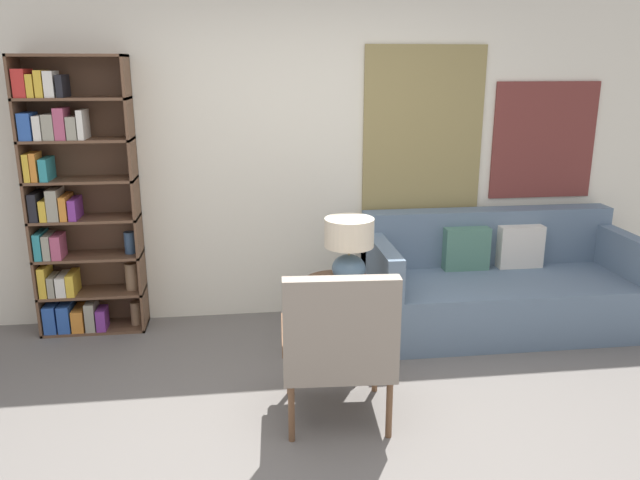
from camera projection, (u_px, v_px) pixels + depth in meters
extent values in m
plane|color=#66605B|center=(328.00, 453.00, 3.31)|extent=(14.00, 14.00, 0.00)
cube|color=silver|center=(292.00, 149.00, 4.88)|extent=(6.40, 0.06, 2.70)
cube|color=olive|center=(423.00, 133.00, 4.94)|extent=(0.96, 0.02, 1.35)
cube|color=brown|center=(544.00, 141.00, 5.08)|extent=(0.87, 0.02, 0.94)
cube|color=brown|center=(30.00, 201.00, 4.55)|extent=(0.02, 0.30, 2.06)
cube|color=brown|center=(136.00, 198.00, 4.65)|extent=(0.02, 0.30, 2.06)
cube|color=brown|center=(68.00, 55.00, 4.32)|extent=(0.77, 0.30, 0.02)
cube|color=brown|center=(97.00, 327.00, 4.88)|extent=(0.77, 0.30, 0.02)
cube|color=brown|center=(88.00, 195.00, 4.74)|extent=(0.77, 0.01, 2.06)
cube|color=brown|center=(93.00, 292.00, 4.80)|extent=(0.77, 0.30, 0.02)
cube|color=#2D56A8|center=(52.00, 317.00, 4.77)|extent=(0.09, 0.21, 0.21)
cube|color=#2D56A8|center=(67.00, 315.00, 4.80)|extent=(0.09, 0.24, 0.21)
cube|color=orange|center=(81.00, 317.00, 4.82)|extent=(0.09, 0.24, 0.17)
cube|color=gray|center=(92.00, 314.00, 4.81)|extent=(0.07, 0.22, 0.22)
cube|color=#7A338C|center=(103.00, 318.00, 4.81)|extent=(0.07, 0.17, 0.17)
cylinder|color=#8C6B4C|center=(136.00, 313.00, 4.89)|extent=(0.08, 0.08, 0.18)
cube|color=brown|center=(90.00, 256.00, 4.72)|extent=(0.77, 0.30, 0.02)
cube|color=gold|center=(46.00, 280.00, 4.70)|extent=(0.05, 0.23, 0.23)
cube|color=gray|center=(54.00, 285.00, 4.70)|extent=(0.05, 0.19, 0.16)
cube|color=silver|center=(64.00, 284.00, 4.73)|extent=(0.07, 0.24, 0.15)
cube|color=gold|center=(73.00, 282.00, 4.73)|extent=(0.06, 0.23, 0.17)
cylinder|color=#8C6B4C|center=(132.00, 276.00, 4.80)|extent=(0.10, 0.10, 0.21)
cube|color=brown|center=(86.00, 218.00, 4.64)|extent=(0.77, 0.30, 0.02)
cube|color=teal|center=(42.00, 244.00, 4.63)|extent=(0.05, 0.24, 0.20)
cube|color=gray|center=(50.00, 245.00, 4.63)|extent=(0.05, 0.22, 0.18)
cube|color=#B24C6B|center=(59.00, 246.00, 4.62)|extent=(0.07, 0.19, 0.18)
cylinder|color=#334C6B|center=(130.00, 243.00, 4.73)|extent=(0.08, 0.08, 0.17)
cube|color=brown|center=(82.00, 180.00, 4.56)|extent=(0.77, 0.30, 0.02)
cube|color=black|center=(37.00, 206.00, 4.55)|extent=(0.06, 0.24, 0.20)
cube|color=gold|center=(46.00, 209.00, 4.54)|extent=(0.05, 0.20, 0.15)
cube|color=gray|center=(56.00, 204.00, 4.56)|extent=(0.08, 0.24, 0.23)
cube|color=orange|center=(67.00, 206.00, 4.58)|extent=(0.05, 0.25, 0.18)
cube|color=#7A338C|center=(75.00, 208.00, 4.59)|extent=(0.05, 0.24, 0.15)
cube|color=brown|center=(77.00, 140.00, 4.48)|extent=(0.77, 0.30, 0.02)
cube|color=gold|center=(30.00, 167.00, 4.46)|extent=(0.04, 0.22, 0.20)
cube|color=orange|center=(36.00, 167.00, 4.44)|extent=(0.04, 0.17, 0.20)
cube|color=teal|center=(47.00, 169.00, 4.49)|extent=(0.05, 0.23, 0.16)
cube|color=brown|center=(73.00, 98.00, 4.40)|extent=(0.77, 0.30, 0.02)
cube|color=#2D56A8|center=(28.00, 126.00, 4.38)|extent=(0.08, 0.21, 0.19)
cube|color=silver|center=(40.00, 128.00, 4.37)|extent=(0.05, 0.17, 0.17)
cube|color=gray|center=(52.00, 126.00, 4.41)|extent=(0.08, 0.24, 0.18)
cube|color=#B24C6B|center=(62.00, 123.00, 4.40)|extent=(0.07, 0.20, 0.22)
cube|color=gray|center=(73.00, 128.00, 4.40)|extent=(0.07, 0.17, 0.16)
cube|color=silver|center=(83.00, 124.00, 4.43)|extent=(0.04, 0.22, 0.21)
cube|color=red|center=(23.00, 83.00, 4.31)|extent=(0.08, 0.22, 0.19)
cube|color=gold|center=(34.00, 86.00, 4.31)|extent=(0.05, 0.21, 0.16)
cube|color=gold|center=(43.00, 84.00, 4.34)|extent=(0.05, 0.25, 0.18)
cube|color=silver|center=(52.00, 84.00, 4.31)|extent=(0.06, 0.18, 0.18)
cube|color=black|center=(63.00, 86.00, 4.35)|extent=(0.04, 0.22, 0.15)
cylinder|color=brown|center=(375.00, 366.00, 3.90)|extent=(0.04, 0.04, 0.34)
cylinder|color=brown|center=(289.00, 369.00, 3.86)|extent=(0.04, 0.04, 0.34)
cylinder|color=brown|center=(389.00, 409.00, 3.41)|extent=(0.04, 0.04, 0.34)
cylinder|color=brown|center=(291.00, 413.00, 3.38)|extent=(0.04, 0.04, 0.34)
cube|color=gray|center=(336.00, 355.00, 3.58)|extent=(0.65, 0.62, 0.08)
cube|color=gray|center=(341.00, 324.00, 3.27)|extent=(0.62, 0.14, 0.51)
cube|color=brown|center=(387.00, 331.00, 3.56)|extent=(0.08, 0.53, 0.04)
cube|color=brown|center=(286.00, 334.00, 3.52)|extent=(0.08, 0.53, 0.04)
cube|color=slate|center=(501.00, 302.00, 4.86)|extent=(2.05, 0.94, 0.41)
cube|color=slate|center=(487.00, 236.00, 5.09)|extent=(2.05, 0.20, 0.45)
cube|color=slate|center=(381.00, 262.00, 4.64)|extent=(0.12, 0.94, 0.31)
cube|color=slate|center=(622.00, 253.00, 4.88)|extent=(0.12, 0.94, 0.31)
cube|color=#4C7A66|center=(466.00, 249.00, 4.94)|extent=(0.36, 0.12, 0.34)
cube|color=beige|center=(520.00, 247.00, 4.99)|extent=(0.36, 0.12, 0.34)
cylinder|color=brown|center=(339.00, 283.00, 4.23)|extent=(0.49, 0.49, 0.02)
cylinder|color=brown|center=(335.00, 314.00, 4.45)|extent=(0.03, 0.03, 0.55)
cylinder|color=brown|center=(322.00, 327.00, 4.22)|extent=(0.03, 0.03, 0.55)
cylinder|color=brown|center=(359.00, 325.00, 4.25)|extent=(0.03, 0.03, 0.55)
ellipsoid|color=slate|center=(349.00, 268.00, 4.19)|extent=(0.23, 0.23, 0.19)
cylinder|color=tan|center=(349.00, 251.00, 4.15)|extent=(0.02, 0.02, 0.06)
cylinder|color=beige|center=(349.00, 232.00, 4.12)|extent=(0.33, 0.33, 0.19)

